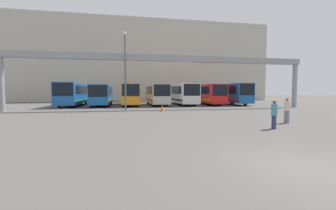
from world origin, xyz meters
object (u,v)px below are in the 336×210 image
(bus_slot_0, at_px, (74,93))
(bus_slot_6, at_px, (230,93))
(bus_slot_5, at_px, (205,93))
(pedestrian_mid_right, at_px, (287,110))
(bus_slot_2, at_px, (130,93))
(traffic_cone, at_px, (162,108))
(bus_slot_3, at_px, (157,93))
(lamp_post, at_px, (125,68))
(bus_slot_1, at_px, (102,94))
(bus_slot_4, at_px, (182,93))
(pedestrian_far_center, at_px, (274,114))

(bus_slot_0, xyz_separation_m, bus_slot_6, (24.38, -0.60, 0.03))
(bus_slot_5, height_order, bus_slot_6, bus_slot_6)
(bus_slot_6, relative_size, pedestrian_mid_right, 6.31)
(bus_slot_2, bearing_deg, bus_slot_5, 1.25)
(bus_slot_2, xyz_separation_m, traffic_cone, (3.06, -11.97, -1.46))
(bus_slot_3, height_order, lamp_post, lamp_post)
(bus_slot_2, bearing_deg, bus_slot_3, -12.52)
(bus_slot_1, height_order, pedestrian_mid_right, bus_slot_1)
(bus_slot_5, bearing_deg, pedestrian_mid_right, -96.23)
(bus_slot_2, relative_size, bus_slot_4, 1.06)
(bus_slot_1, bearing_deg, pedestrian_mid_right, -56.90)
(bus_slot_5, relative_size, traffic_cone, 17.35)
(bus_slot_0, xyz_separation_m, bus_slot_1, (4.06, -0.71, -0.15))
(bus_slot_2, bearing_deg, bus_slot_0, -179.56)
(bus_slot_2, bearing_deg, bus_slot_4, -2.52)
(bus_slot_4, xyz_separation_m, lamp_post, (-8.81, -9.07, 2.86))
(bus_slot_3, bearing_deg, bus_slot_6, 1.10)
(bus_slot_0, height_order, bus_slot_6, bus_slot_6)
(bus_slot_0, bearing_deg, traffic_cone, -46.79)
(bus_slot_4, distance_m, bus_slot_6, 8.13)
(pedestrian_mid_right, height_order, lamp_post, lamp_post)
(lamp_post, bearing_deg, bus_slot_4, 45.84)
(bus_slot_1, xyz_separation_m, pedestrian_mid_right, (13.82, -21.20, -0.83))
(bus_slot_6, bearing_deg, lamp_post, -152.65)
(bus_slot_4, xyz_separation_m, traffic_cone, (-5.07, -11.61, -1.49))
(pedestrian_far_center, bearing_deg, bus_slot_6, -15.11)
(bus_slot_5, relative_size, pedestrian_far_center, 7.82)
(bus_slot_0, distance_m, bus_slot_5, 20.32)
(traffic_cone, bearing_deg, bus_slot_0, 133.21)
(bus_slot_5, bearing_deg, pedestrian_far_center, -101.18)
(bus_slot_2, distance_m, bus_slot_3, 4.16)
(bus_slot_4, xyz_separation_m, bus_slot_6, (8.13, -0.31, 0.05))
(pedestrian_far_center, height_order, traffic_cone, pedestrian_far_center)
(bus_slot_2, height_order, pedestrian_mid_right, bus_slot_2)
(bus_slot_0, relative_size, bus_slot_3, 1.17)
(bus_slot_3, bearing_deg, traffic_cone, -95.20)
(bus_slot_1, distance_m, bus_slot_4, 12.20)
(bus_slot_4, bearing_deg, traffic_cone, -113.59)
(bus_slot_2, distance_m, pedestrian_mid_right, 24.06)
(bus_slot_0, height_order, bus_slot_1, bus_slot_0)
(pedestrian_far_center, relative_size, traffic_cone, 2.22)
(bus_slot_0, xyz_separation_m, traffic_cone, (11.18, -11.90, -1.51))
(bus_slot_1, xyz_separation_m, traffic_cone, (7.12, -11.19, -1.37))
(bus_slot_0, xyz_separation_m, bus_slot_4, (16.25, -0.30, -0.03))
(pedestrian_far_center, distance_m, traffic_cone, 12.70)
(pedestrian_mid_right, relative_size, traffic_cone, 2.34)
(lamp_post, bearing_deg, pedestrian_far_center, -60.76)
(bus_slot_6, height_order, pedestrian_far_center, bus_slot_6)
(bus_slot_1, bearing_deg, bus_slot_6, 0.29)
(bus_slot_5, distance_m, bus_slot_6, 4.17)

